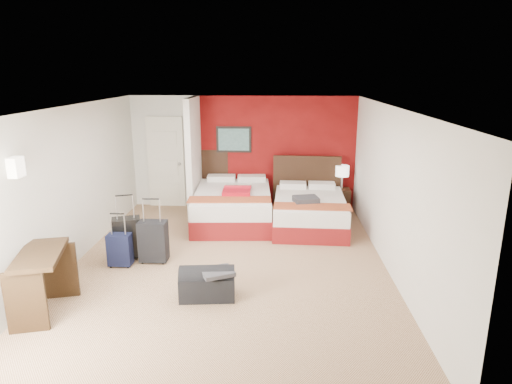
# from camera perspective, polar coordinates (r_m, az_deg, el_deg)

# --- Properties ---
(ground) EXTENTS (6.50, 6.50, 0.00)m
(ground) POSITION_cam_1_polar(r_m,az_deg,el_deg) (7.26, -3.47, -9.27)
(ground) COLOR tan
(ground) RESTS_ON ground
(room_walls) EXTENTS (5.02, 6.52, 2.50)m
(room_walls) POSITION_cam_1_polar(r_m,az_deg,el_deg) (8.45, -12.12, 2.92)
(room_walls) COLOR silver
(room_walls) RESTS_ON ground
(red_accent_panel) EXTENTS (3.50, 0.04, 2.50)m
(red_accent_panel) POSITION_cam_1_polar(r_m,az_deg,el_deg) (9.96, 2.66, 5.04)
(red_accent_panel) COLOR maroon
(red_accent_panel) RESTS_ON ground
(partition_wall) EXTENTS (0.12, 1.20, 2.50)m
(partition_wall) POSITION_cam_1_polar(r_m,az_deg,el_deg) (9.51, -7.98, 4.42)
(partition_wall) COLOR silver
(partition_wall) RESTS_ON ground
(entry_door) EXTENTS (0.82, 0.06, 2.05)m
(entry_door) POSITION_cam_1_polar(r_m,az_deg,el_deg) (10.27, -11.47, 3.79)
(entry_door) COLOR silver
(entry_door) RESTS_ON ground
(bed_left) EXTENTS (1.65, 2.27, 0.66)m
(bed_left) POSITION_cam_1_polar(r_m,az_deg,el_deg) (9.13, -2.97, -1.86)
(bed_left) COLOR white
(bed_left) RESTS_ON ground
(bed_right) EXTENTS (1.47, 2.04, 0.60)m
(bed_right) POSITION_cam_1_polar(r_m,az_deg,el_deg) (8.89, 6.87, -2.63)
(bed_right) COLOR white
(bed_right) RESTS_ON ground
(red_suitcase_open) EXTENTS (0.56, 0.76, 0.09)m
(red_suitcase_open) POSITION_cam_1_polar(r_m,az_deg,el_deg) (8.92, -2.42, 0.25)
(red_suitcase_open) COLOR #B10F1E
(red_suitcase_open) RESTS_ON bed_left
(jacket_bundle) EXTENTS (0.52, 0.45, 0.11)m
(jacket_bundle) POSITION_cam_1_polar(r_m,az_deg,el_deg) (8.50, 6.41, -0.98)
(jacket_bundle) COLOR #3A3A3F
(jacket_bundle) RESTS_ON bed_right
(nightstand) EXTENTS (0.38, 0.38, 0.53)m
(nightstand) POSITION_cam_1_polar(r_m,az_deg,el_deg) (9.93, 10.81, -1.10)
(nightstand) COLOR black
(nightstand) RESTS_ON ground
(table_lamp) EXTENTS (0.34, 0.34, 0.52)m
(table_lamp) POSITION_cam_1_polar(r_m,az_deg,el_deg) (9.79, 10.96, 1.85)
(table_lamp) COLOR white
(table_lamp) RESTS_ON nightstand
(suitcase_black) EXTENTS (0.51, 0.41, 0.66)m
(suitcase_black) POSITION_cam_1_polar(r_m,az_deg,el_deg) (7.67, -16.17, -5.82)
(suitcase_black) COLOR black
(suitcase_black) RESTS_ON ground
(suitcase_charcoal) EXTENTS (0.45, 0.28, 0.66)m
(suitcase_charcoal) POSITION_cam_1_polar(r_m,az_deg,el_deg) (7.42, -13.02, -6.34)
(suitcase_charcoal) COLOR black
(suitcase_charcoal) RESTS_ON ground
(suitcase_navy) EXTENTS (0.37, 0.22, 0.51)m
(suitcase_navy) POSITION_cam_1_polar(r_m,az_deg,el_deg) (7.42, -17.04, -7.27)
(suitcase_navy) COLOR black
(suitcase_navy) RESTS_ON ground
(duffel_bag) EXTENTS (0.78, 0.47, 0.38)m
(duffel_bag) POSITION_cam_1_polar(r_m,az_deg,el_deg) (6.24, -6.27, -11.75)
(duffel_bag) COLOR black
(duffel_bag) RESTS_ON ground
(jacket_draped) EXTENTS (0.52, 0.49, 0.06)m
(jacket_draped) POSITION_cam_1_polar(r_m,az_deg,el_deg) (6.08, -4.98, -10.19)
(jacket_draped) COLOR #38373D
(jacket_draped) RESTS_ON duffel_bag
(desk) EXTENTS (0.75, 1.10, 0.84)m
(desk) POSITION_cam_1_polar(r_m,az_deg,el_deg) (6.33, -25.57, -10.50)
(desk) COLOR #301F10
(desk) RESTS_ON ground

